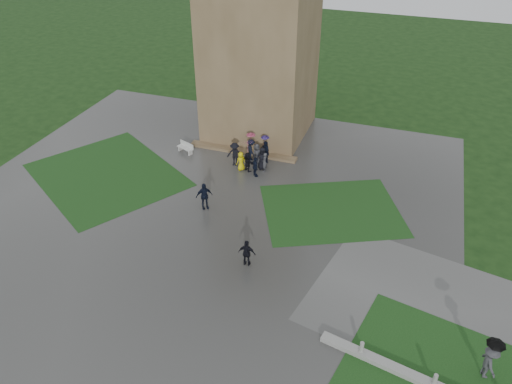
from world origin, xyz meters
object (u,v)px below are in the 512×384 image
(bench, at_px, (186,148))
(pedestrian_mid, at_px, (204,196))
(pedestrian_path, at_px, (491,358))
(pedestrian_near, at_px, (247,253))
(tower, at_px, (260,26))

(bench, height_order, pedestrian_mid, pedestrian_mid)
(bench, relative_size, pedestrian_mid, 0.80)
(pedestrian_mid, relative_size, pedestrian_path, 0.83)
(pedestrian_mid, height_order, pedestrian_near, pedestrian_mid)
(tower, xyz_separation_m, pedestrian_mid, (0.26, -12.53, -8.01))
(tower, xyz_separation_m, pedestrian_near, (4.94, -17.01, -8.11))
(pedestrian_mid, xyz_separation_m, pedestrian_near, (4.68, -4.48, -0.10))
(bench, height_order, pedestrian_near, pedestrian_near)
(pedestrian_mid, bearing_deg, pedestrian_path, -64.07)
(tower, bearing_deg, bench, -126.72)
(tower, bearing_deg, pedestrian_mid, -88.80)
(tower, distance_m, bench, 11.24)
(pedestrian_near, bearing_deg, tower, -76.90)
(bench, bearing_deg, pedestrian_mid, -33.29)
(pedestrian_mid, distance_m, pedestrian_path, 19.32)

